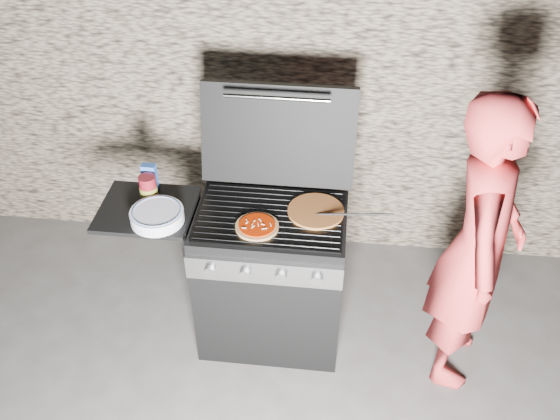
# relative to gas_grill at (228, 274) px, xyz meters

# --- Properties ---
(ground) EXTENTS (50.00, 50.00, 0.00)m
(ground) POSITION_rel_gas_grill_xyz_m (0.25, 0.00, -0.46)
(ground) COLOR #484340
(stone_wall) EXTENTS (8.00, 0.35, 1.80)m
(stone_wall) POSITION_rel_gas_grill_xyz_m (0.25, 1.05, 0.44)
(stone_wall) COLOR tan
(stone_wall) RESTS_ON ground
(gas_grill) EXTENTS (1.34, 0.79, 0.91)m
(gas_grill) POSITION_rel_gas_grill_xyz_m (0.00, 0.00, 0.00)
(gas_grill) COLOR black
(gas_grill) RESTS_ON ground
(pizza_topped) EXTENTS (0.28, 0.28, 0.02)m
(pizza_topped) POSITION_rel_gas_grill_xyz_m (0.19, -0.11, 0.47)
(pizza_topped) COLOR gold
(pizza_topped) RESTS_ON gas_grill
(pizza_plain) EXTENTS (0.34, 0.34, 0.02)m
(pizza_plain) POSITION_rel_gas_grill_xyz_m (0.48, 0.05, 0.46)
(pizza_plain) COLOR #BD6B3B
(pizza_plain) RESTS_ON gas_grill
(sauce_jar) EXTENTS (0.11, 0.11, 0.14)m
(sauce_jar) POSITION_rel_gas_grill_xyz_m (-0.42, 0.08, 0.52)
(sauce_jar) COLOR maroon
(sauce_jar) RESTS_ON gas_grill
(blue_carton) EXTENTS (0.08, 0.05, 0.16)m
(blue_carton) POSITION_rel_gas_grill_xyz_m (-0.43, 0.16, 0.53)
(blue_carton) COLOR blue
(blue_carton) RESTS_ON gas_grill
(plate_stack) EXTENTS (0.37, 0.37, 0.06)m
(plate_stack) POSITION_rel_gas_grill_xyz_m (-0.33, -0.10, 0.48)
(plate_stack) COLOR white
(plate_stack) RESTS_ON gas_grill
(person) EXTENTS (0.52, 0.70, 1.73)m
(person) POSITION_rel_gas_grill_xyz_m (1.31, -0.09, 0.41)
(person) COLOR #DD393A
(person) RESTS_ON ground
(tongs) EXTENTS (0.41, 0.06, 0.08)m
(tongs) POSITION_rel_gas_grill_xyz_m (0.68, 0.00, 0.50)
(tongs) COLOR black
(tongs) RESTS_ON gas_grill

